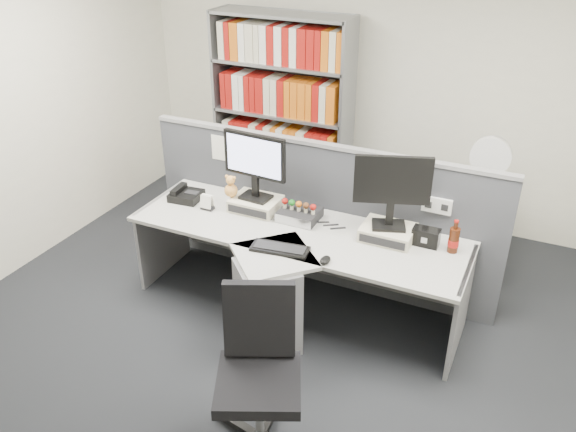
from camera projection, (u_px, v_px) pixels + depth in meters
The scene contains 21 objects.
ground at pixel (249, 369), 4.20m from camera, with size 5.50×5.50×0.00m, color #25272C.
room_shell at pixel (240, 131), 3.34m from camera, with size 5.04×5.54×2.72m.
partition at pixel (319, 214), 4.88m from camera, with size 3.00×0.08×1.27m.
desk at pixel (285, 273), 4.45m from camera, with size 2.60×1.20×0.72m.
monitor_riser_left at pixel (256, 204), 4.77m from camera, with size 0.38×0.31×0.10m.
monitor_riser_right at pixel (388, 233), 4.36m from camera, with size 0.38×0.31×0.10m.
monitor_left at pixel (255, 161), 4.59m from camera, with size 0.54×0.19×0.55m.
monitor_right at pixel (392, 186), 4.18m from camera, with size 0.53×0.24×0.56m.
desktop_pc at pixel (300, 214), 4.63m from camera, with size 0.30×0.27×0.08m.
figurines at pixel (299, 205), 4.58m from camera, with size 0.29×0.05×0.09m.
keyboard at pixel (280, 249), 4.24m from camera, with size 0.44×0.21×0.03m.
mouse at pixel (325, 260), 4.09m from camera, with size 0.07×0.11×0.04m, color black.
desk_phone at pixel (186, 195), 4.93m from camera, with size 0.26×0.24×0.11m.
desk_calendar at pixel (207, 203), 4.77m from camera, with size 0.10×0.08×0.13m.
plush_toy at pixel (231, 188), 4.74m from camera, with size 0.11×0.11×0.19m.
speaker at pixel (426, 237), 4.28m from camera, with size 0.19×0.11×0.13m, color black.
cola_bottle at pixel (454, 240), 4.18m from camera, with size 0.08×0.08×0.25m.
shelving_unit at pixel (282, 117), 6.01m from camera, with size 1.41×0.40×2.00m.
filing_cabinet at pixel (477, 234), 5.17m from camera, with size 0.45×0.61×0.70m.
desk_fan at pixel (490, 161), 4.84m from camera, with size 0.33×0.20×0.56m.
office_chair at pixel (259, 367), 3.44m from camera, with size 0.67×0.67×1.02m.
Camera 1 is at (1.59, -2.76, 2.96)m, focal length 36.90 mm.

